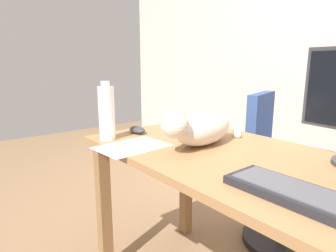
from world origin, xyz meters
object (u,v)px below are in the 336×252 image
water_bottle (107,113)px  computer_mouse (137,130)px  cat (201,127)px  office_chair (279,181)px  keyboard (308,197)px

water_bottle → computer_mouse: bearing=94.7°
computer_mouse → water_bottle: size_ratio=0.40×
water_bottle → cat: bearing=39.0°
office_chair → keyboard: bearing=-57.0°
cat → computer_mouse: size_ratio=5.48×
keyboard → cat: size_ratio=0.73×
computer_mouse → cat: bearing=15.7°
keyboard → cat: cat is taller
keyboard → cat: 0.59m
office_chair → keyboard: size_ratio=2.12×
office_chair → computer_mouse: office_chair is taller
computer_mouse → keyboard: bearing=-4.2°
office_chair → cat: 0.80m
computer_mouse → water_bottle: 0.21m
keyboard → water_bottle: 0.92m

